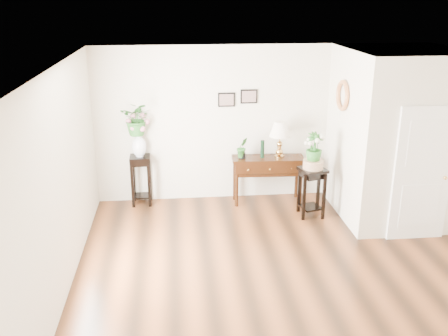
{
  "coord_description": "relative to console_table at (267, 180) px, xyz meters",
  "views": [
    {
      "loc": [
        -1.58,
        -5.9,
        3.62
      ],
      "look_at": [
        -0.84,
        1.3,
        1.08
      ],
      "focal_mm": 40.0,
      "sensor_mm": 36.0,
      "label": 1
    }
  ],
  "objects": [
    {
      "name": "art_print_left",
      "position": [
        -0.72,
        0.3,
        1.42
      ],
      "size": [
        0.3,
        0.02,
        0.25
      ],
      "primitive_type": "cube",
      "color": "black",
      "rests_on": "wall_back"
    },
    {
      "name": "ceramic_bowl",
      "position": [
        0.64,
        -0.67,
        0.51
      ],
      "size": [
        0.4,
        0.4,
        0.15
      ],
      "primitive_type": "cylinder",
      "rotation": [
        0.0,
        0.0,
        -0.2
      ],
      "color": "tan",
      "rests_on": "plant_stand_b"
    },
    {
      "name": "wall_front",
      "position": [
        -0.07,
        -5.18,
        0.97
      ],
      "size": [
        6.0,
        0.02,
        2.8
      ],
      "primitive_type": "cube",
      "color": "silver",
      "rests_on": "ground"
    },
    {
      "name": "porcelain_vase",
      "position": [
        -2.27,
        0.14,
        0.7
      ],
      "size": [
        0.28,
        0.28,
        0.43
      ],
      "primitive_type": null,
      "rotation": [
        0.0,
        0.0,
        -0.11
      ],
      "color": "silver",
      "rests_on": "plant_stand_a"
    },
    {
      "name": "art_print_right",
      "position": [
        -0.32,
        0.3,
        1.47
      ],
      "size": [
        0.3,
        0.02,
        0.25
      ],
      "primitive_type": "cube",
      "color": "black",
      "rests_on": "wall_back"
    },
    {
      "name": "table_lamp",
      "position": [
        0.2,
        0.0,
        0.78
      ],
      "size": [
        0.44,
        0.44,
        0.66
      ],
      "primitive_type": "cube",
      "rotation": [
        0.0,
        0.0,
        -0.18
      ],
      "color": "tan",
      "rests_on": "console_table"
    },
    {
      "name": "narcissus",
      "position": [
        0.64,
        -0.67,
        0.79
      ],
      "size": [
        0.33,
        0.33,
        0.5
      ],
      "primitive_type": "imported",
      "rotation": [
        0.0,
        0.0,
        0.2
      ],
      "color": "#276724",
      "rests_on": "ceramic_bowl"
    },
    {
      "name": "green_vase",
      "position": [
        -0.11,
        0.0,
        0.6
      ],
      "size": [
        0.07,
        0.07,
        0.32
      ],
      "primitive_type": "cylinder",
      "rotation": [
        0.0,
        0.0,
        0.06
      ],
      "color": "black",
      "rests_on": "console_table"
    },
    {
      "name": "lily_arrangement",
      "position": [
        -2.27,
        0.14,
        1.17
      ],
      "size": [
        0.65,
        0.6,
        0.59
      ],
      "primitive_type": "imported",
      "rotation": [
        0.0,
        0.0,
        -0.31
      ],
      "color": "#276724",
      "rests_on": "porcelain_vase"
    },
    {
      "name": "wall_left",
      "position": [
        -3.07,
        -2.43,
        0.97
      ],
      "size": [
        0.02,
        5.5,
        2.8
      ],
      "primitive_type": "cube",
      "color": "silver",
      "rests_on": "ground"
    },
    {
      "name": "console_table",
      "position": [
        0.0,
        0.0,
        0.0
      ],
      "size": [
        1.3,
        0.49,
        0.85
      ],
      "primitive_type": "cube",
      "rotation": [
        0.0,
        0.0,
        -0.05
      ],
      "color": "black",
      "rests_on": "floor"
    },
    {
      "name": "wall_ornament",
      "position": [
        1.09,
        -0.53,
        1.62
      ],
      "size": [
        0.07,
        0.51,
        0.51
      ],
      "primitive_type": "torus",
      "rotation": [
        0.0,
        1.57,
        0.0
      ],
      "color": "#DC894C",
      "rests_on": "partition"
    },
    {
      "name": "door",
      "position": [
        2.03,
        -1.66,
        0.62
      ],
      "size": [
        0.9,
        0.05,
        2.1
      ],
      "primitive_type": "cube",
      "color": "white",
      "rests_on": "floor"
    },
    {
      "name": "wall_back",
      "position": [
        -0.07,
        0.32,
        0.97
      ],
      "size": [
        6.0,
        0.02,
        2.8
      ],
      "primitive_type": "cube",
      "color": "silver",
      "rests_on": "ground"
    },
    {
      "name": "floor",
      "position": [
        -0.07,
        -2.43,
        -0.43
      ],
      "size": [
        6.0,
        5.5,
        0.02
      ],
      "primitive_type": "cube",
      "color": "brown",
      "rests_on": "ground"
    },
    {
      "name": "plant_stand_b",
      "position": [
        0.64,
        -0.67,
        -0.0
      ],
      "size": [
        0.49,
        0.49,
        0.85
      ],
      "primitive_type": "cube",
      "rotation": [
        0.0,
        0.0,
        0.27
      ],
      "color": "black",
      "rests_on": "floor"
    },
    {
      "name": "plant_stand_a",
      "position": [
        -2.27,
        0.14,
        0.03
      ],
      "size": [
        0.36,
        0.36,
        0.91
      ],
      "primitive_type": "cube",
      "rotation": [
        0.0,
        0.0,
        0.01
      ],
      "color": "black",
      "rests_on": "floor"
    },
    {
      "name": "partition",
      "position": [
        2.03,
        -0.66,
        0.97
      ],
      "size": [
        1.8,
        1.95,
        2.8
      ],
      "primitive_type": "cube",
      "color": "silver",
      "rests_on": "floor"
    },
    {
      "name": "ceiling",
      "position": [
        -0.07,
        -2.43,
        2.37
      ],
      "size": [
        6.0,
        5.5,
        0.02
      ],
      "primitive_type": "cube",
      "color": "white",
      "rests_on": "ground"
    },
    {
      "name": "potted_plant",
      "position": [
        -0.47,
        0.0,
        0.61
      ],
      "size": [
        0.24,
        0.22,
        0.36
      ],
      "primitive_type": "imported",
      "rotation": [
        0.0,
        0.0,
        0.36
      ],
      "color": "#276724",
      "rests_on": "console_table"
    }
  ]
}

